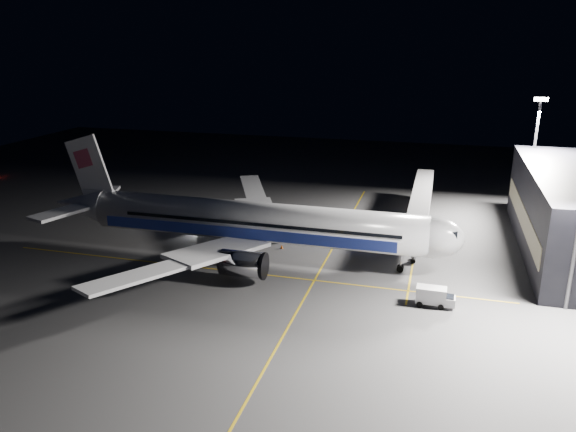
% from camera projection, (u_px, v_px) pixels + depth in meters
% --- Properties ---
extents(ground, '(200.00, 200.00, 0.00)m').
position_uv_depth(ground, '(256.00, 256.00, 81.03)').
color(ground, '#4C4C4F').
rests_on(ground, ground).
extents(guide_line_main, '(0.25, 80.00, 0.01)m').
position_uv_depth(guide_line_main, '(324.00, 263.00, 78.49)').
color(guide_line_main, gold).
rests_on(guide_line_main, ground).
extents(guide_line_cross, '(70.00, 0.25, 0.01)m').
position_uv_depth(guide_line_cross, '(242.00, 272.00, 75.52)').
color(guide_line_cross, gold).
rests_on(guide_line_cross, ground).
extents(guide_line_side, '(0.25, 40.00, 0.01)m').
position_uv_depth(guide_line_side, '(416.00, 247.00, 84.62)').
color(guide_line_side, gold).
rests_on(guide_line_side, ground).
extents(airliner, '(61.48, 54.22, 16.64)m').
position_uv_depth(airliner, '(248.00, 222.00, 79.74)').
color(airliner, silver).
rests_on(airliner, ground).
extents(jet_bridge, '(3.60, 34.40, 6.30)m').
position_uv_depth(jet_bridge, '(420.00, 203.00, 90.62)').
color(jet_bridge, '#B2B2B7').
rests_on(jet_bridge, ground).
extents(floodlight_mast_north, '(2.40, 0.68, 20.70)m').
position_uv_depth(floodlight_mast_north, '(535.00, 146.00, 96.47)').
color(floodlight_mast_north, '#59595E').
rests_on(floodlight_mast_north, ground).
extents(service_truck, '(4.53, 2.09, 2.30)m').
position_uv_depth(service_truck, '(435.00, 296.00, 65.72)').
color(service_truck, white).
rests_on(service_truck, ground).
extents(baggage_tug, '(2.81, 2.39, 1.85)m').
position_uv_depth(baggage_tug, '(203.00, 225.00, 91.88)').
color(baggage_tug, black).
rests_on(baggage_tug, ground).
extents(safety_cone_a, '(0.41, 0.41, 0.62)m').
position_uv_depth(safety_cone_a, '(282.00, 247.00, 83.93)').
color(safety_cone_a, '#E25509').
rests_on(safety_cone_a, ground).
extents(safety_cone_b, '(0.36, 0.36, 0.54)m').
position_uv_depth(safety_cone_b, '(279.00, 224.00, 93.97)').
color(safety_cone_b, '#E25509').
rests_on(safety_cone_b, ground).
extents(safety_cone_c, '(0.42, 0.42, 0.63)m').
position_uv_depth(safety_cone_c, '(229.00, 239.00, 87.28)').
color(safety_cone_c, '#E25509').
rests_on(safety_cone_c, ground).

